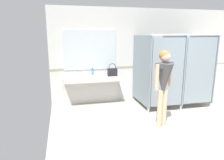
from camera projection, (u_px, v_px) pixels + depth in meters
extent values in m
cube|color=#B2A899|center=(213.00, 141.00, 4.17)|extent=(6.48, 6.35, 0.10)
cube|color=silver|center=(154.00, 54.00, 6.63)|extent=(6.48, 0.12, 2.82)
cube|color=#9E937F|center=(154.00, 66.00, 6.64)|extent=(6.48, 0.01, 0.06)
cube|color=silver|center=(92.00, 78.00, 5.95)|extent=(1.65, 0.53, 0.14)
cube|color=silver|center=(91.00, 91.00, 6.26)|extent=(1.65, 0.08, 0.73)
cube|color=#ADADA8|center=(78.00, 79.00, 5.82)|extent=(0.42, 0.29, 0.11)
cylinder|color=silver|center=(77.00, 74.00, 5.99)|extent=(0.04, 0.04, 0.11)
cylinder|color=silver|center=(77.00, 72.00, 5.93)|extent=(0.03, 0.11, 0.03)
sphere|color=silver|center=(79.00, 74.00, 6.03)|extent=(0.04, 0.04, 0.04)
cube|color=#ADADA8|center=(106.00, 77.00, 6.02)|extent=(0.42, 0.29, 0.11)
cylinder|color=silver|center=(105.00, 72.00, 6.19)|extent=(0.04, 0.04, 0.11)
cylinder|color=silver|center=(105.00, 71.00, 6.12)|extent=(0.03, 0.11, 0.03)
sphere|color=silver|center=(107.00, 73.00, 6.22)|extent=(0.04, 0.04, 0.04)
cube|color=silver|center=(90.00, 50.00, 6.03)|extent=(1.55, 0.02, 1.16)
cube|color=gray|center=(141.00, 70.00, 5.84)|extent=(0.03, 1.30, 1.90)
cylinder|color=silver|center=(148.00, 111.00, 5.51)|extent=(0.05, 0.05, 0.12)
cube|color=gray|center=(172.00, 68.00, 6.07)|extent=(0.03, 1.30, 1.90)
cylinder|color=silver|center=(181.00, 108.00, 5.73)|extent=(0.05, 0.05, 0.12)
cube|color=gray|center=(201.00, 67.00, 6.30)|extent=(0.03, 1.30, 1.90)
cylinder|color=silver|center=(211.00, 105.00, 5.96)|extent=(0.05, 0.05, 0.12)
cube|color=gray|center=(168.00, 73.00, 5.37)|extent=(0.89, 0.05, 1.80)
cube|color=gray|center=(200.00, 71.00, 5.59)|extent=(0.89, 0.03, 1.80)
cube|color=#B7BABF|center=(187.00, 35.00, 5.27)|extent=(2.00, 0.04, 0.04)
cylinder|color=#DBAD89|center=(164.00, 108.00, 4.69)|extent=(0.11, 0.11, 0.85)
cylinder|color=#DBAD89|center=(160.00, 110.00, 4.57)|extent=(0.11, 0.11, 0.85)
cone|color=#47474C|center=(164.00, 80.00, 4.48)|extent=(0.55, 0.55, 0.72)
cube|color=#47474C|center=(164.00, 65.00, 4.41)|extent=(0.48, 0.37, 0.10)
cylinder|color=#DBAD89|center=(170.00, 74.00, 4.64)|extent=(0.08, 0.08, 0.54)
cylinder|color=#DBAD89|center=(157.00, 77.00, 4.29)|extent=(0.08, 0.08, 0.54)
sphere|color=#DBAD89|center=(165.00, 57.00, 4.37)|extent=(0.23, 0.23, 0.23)
sphere|color=olive|center=(165.00, 56.00, 4.38)|extent=(0.23, 0.23, 0.23)
cube|color=black|center=(112.00, 72.00, 5.92)|extent=(0.27, 0.13, 0.22)
torus|color=black|center=(112.00, 67.00, 5.89)|extent=(0.20, 0.02, 0.20)
cylinder|color=teal|center=(92.00, 72.00, 6.08)|extent=(0.07, 0.07, 0.16)
cylinder|color=black|center=(92.00, 69.00, 6.06)|extent=(0.03, 0.03, 0.04)
cylinder|color=white|center=(72.00, 76.00, 5.74)|extent=(0.07, 0.07, 0.10)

